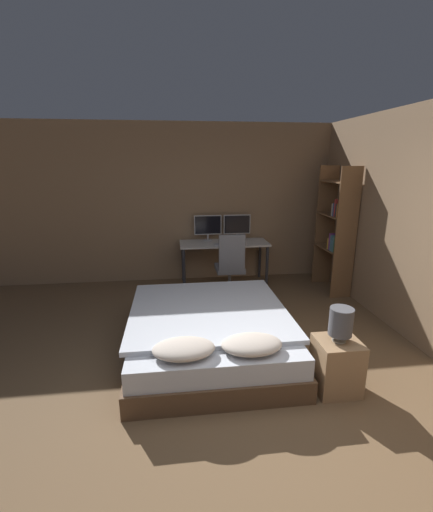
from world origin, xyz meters
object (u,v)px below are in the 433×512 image
at_px(bedside_lamp, 341,322).
at_px(office_chair, 230,273).
at_px(keyboard, 226,244).
at_px(monitor_right, 237,225).
at_px(desk, 224,248).
at_px(bookshelf, 337,227).
at_px(monitor_left, 208,226).
at_px(bed, 210,332).
at_px(computer_mouse, 243,243).
at_px(nightstand, 336,365).

bearing_deg(bedside_lamp, office_chair, 104.51).
bearing_deg(keyboard, bedside_lamp, -77.79).
distance_m(bedside_lamp, monitor_right, 3.23).
relative_size(desk, monitor_right, 3.17).
height_order(desk, bookshelf, bookshelf).
bearing_deg(office_chair, desk, 90.04).
relative_size(bedside_lamp, monitor_left, 0.67).
xyz_separation_m(monitor_left, monitor_right, (0.51, 0.00, 0.00)).
xyz_separation_m(bed, monitor_right, (0.74, 2.40, 0.74)).
xyz_separation_m(computer_mouse, bookshelf, (1.43, -0.39, 0.32)).
relative_size(office_chair, bookshelf, 0.52).
relative_size(bed, monitor_right, 4.21).
bearing_deg(monitor_right, monitor_left, 180.00).
bearing_deg(monitor_right, computer_mouse, -86.23).
relative_size(bed, keyboard, 5.19).
distance_m(desk, office_chair, 0.70).
height_order(bedside_lamp, desk, bedside_lamp).
xyz_separation_m(nightstand, bookshelf, (1.11, 2.41, 0.82)).
distance_m(desk, monitor_left, 0.47).
bearing_deg(desk, monitor_right, 37.59).
relative_size(computer_mouse, bookshelf, 0.03).
bearing_deg(bed, computer_mouse, 69.13).
distance_m(desk, computer_mouse, 0.36).
relative_size(bedside_lamp, monitor_right, 0.67).
height_order(keyboard, office_chair, office_chair).
bearing_deg(desk, keyboard, -90.00).
height_order(keyboard, computer_mouse, computer_mouse).
xyz_separation_m(keyboard, office_chair, (0.00, -0.46, -0.34)).
bearing_deg(monitor_right, nightstand, -83.73).
xyz_separation_m(desk, monitor_right, (0.26, 0.20, 0.34)).
distance_m(bedside_lamp, monitor_left, 3.32).
xyz_separation_m(bed, bedside_lamp, (1.09, -0.79, 0.45)).
xyz_separation_m(bedside_lamp, bookshelf, (1.11, 2.41, 0.38)).
bearing_deg(monitor_left, computer_mouse, -36.00).
height_order(keyboard, bookshelf, bookshelf).
bearing_deg(nightstand, desk, 101.44).
distance_m(monitor_left, keyboard, 0.52).
bearing_deg(bed, keyboard, 76.43).
xyz_separation_m(bed, keyboard, (0.49, 2.01, 0.50)).
bearing_deg(bookshelf, nightstand, -114.65).
xyz_separation_m(computer_mouse, office_chair, (-0.28, -0.46, -0.35)).
height_order(monitor_right, computer_mouse, monitor_right).
bearing_deg(nightstand, bedside_lamp, 0.00).
relative_size(bedside_lamp, office_chair, 0.31).
bearing_deg(bedside_lamp, bed, 144.05).
distance_m(bed, office_chair, 1.63).
relative_size(bed, computer_mouse, 28.40).
xyz_separation_m(nightstand, desk, (-0.61, 3.00, 0.39)).
distance_m(bed, monitor_right, 2.62).
xyz_separation_m(monitor_right, office_chair, (-0.26, -0.85, -0.58)).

